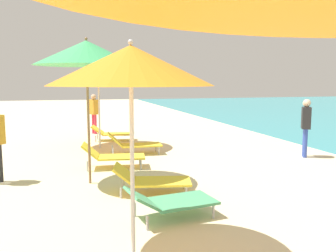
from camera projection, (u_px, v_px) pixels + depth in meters
name	position (u px, v px, depth m)	size (l,w,h in m)	color
umbrella_second	(131.00, 66.00, 3.92)	(1.86, 1.86, 2.53)	silver
lounger_second_shoreside	(171.00, 201.00, 5.31)	(1.42, 0.84, 0.50)	#4CA572
umbrella_third	(86.00, 53.00, 6.83)	(2.03, 2.03, 2.91)	olive
lounger_third_shoreside	(112.00, 155.00, 8.38)	(1.54, 0.81, 0.61)	yellow
lounger_third_inland	(151.00, 179.00, 6.49)	(1.52, 0.93, 0.54)	yellow
umbrella_farthest	(98.00, 75.00, 10.69)	(2.60, 2.60, 2.57)	silver
lounger_farthest_shoreside	(112.00, 133.00, 12.27)	(1.56, 0.88, 0.53)	yellow
lounger_farthest_inland	(133.00, 143.00, 9.97)	(1.55, 0.73, 0.63)	yellow
person_walking_near	(94.00, 110.00, 13.78)	(0.35, 0.42, 1.56)	#D8334C
person_walking_far	(306.00, 122.00, 9.53)	(0.37, 0.42, 1.59)	#334CB2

